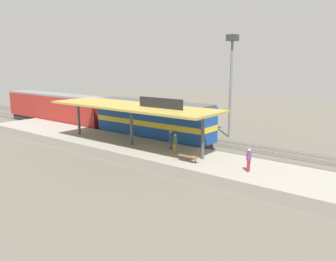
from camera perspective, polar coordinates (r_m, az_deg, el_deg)
ground_plane at (r=37.40m, az=0.92°, el=-1.86°), size 120.00×120.00×0.00m
track_near at (r=35.86m, az=-1.02°, el=-2.38°), size 3.20×110.00×0.16m
track_far at (r=39.44m, az=3.21°, el=-1.13°), size 3.20×110.00×0.16m
platform at (r=32.44m, az=-6.18°, el=-3.15°), size 6.00×44.00×0.90m
station_canopy at (r=31.61m, az=-6.22°, el=4.01°), size 5.20×18.00×4.70m
platform_bench at (r=26.46m, az=3.51°, el=-4.43°), size 0.44×1.70×0.50m
locomotive at (r=36.20m, az=-2.63°, el=1.59°), size 2.93×14.43×4.44m
passenger_carriage_single at (r=49.77m, az=-18.54°, el=3.56°), size 2.90×20.00×4.24m
freight_car at (r=41.21m, az=-0.86°, el=2.17°), size 2.80×12.00×3.54m
light_mast at (r=39.27m, az=10.75°, el=10.94°), size 1.10×1.10×11.70m
person_waiting at (r=28.79m, az=1.23°, el=-2.07°), size 0.34×0.34×1.71m
person_walking at (r=30.16m, az=0.42°, el=-1.45°), size 0.34×0.34×1.71m
person_boarding at (r=24.63m, az=13.58°, el=-4.70°), size 0.34×0.34×1.71m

